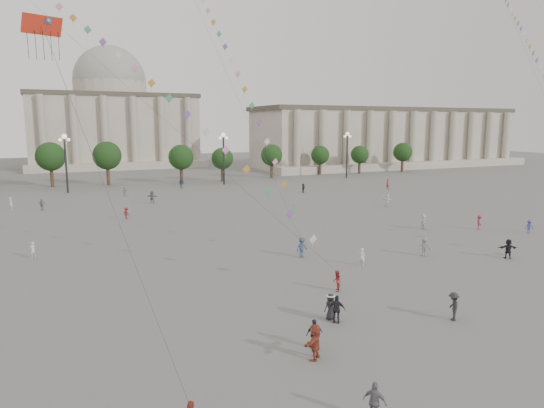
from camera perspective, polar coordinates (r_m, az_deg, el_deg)
name	(u,v)px	position (r m, az deg, el deg)	size (l,w,h in m)	color
ground	(352,315)	(32.85, 9.43, -12.77)	(360.00, 360.00, 0.00)	#565451
hall_east	(388,138)	(150.62, 13.49, 7.59)	(84.00, 26.22, 17.20)	#A39B89
hall_central	(112,118)	(155.36, -18.29, 9.57)	(48.30, 34.30, 35.50)	#A39B89
tree_row	(143,158)	(104.82, -14.96, 5.23)	(137.12, 5.12, 8.00)	#38271C
lamp_post_mid_west	(65,152)	(95.33, -23.15, 5.60)	(2.00, 0.90, 10.65)	#262628
lamp_post_mid_east	(223,149)	(100.58, -5.73, 6.46)	(2.00, 0.90, 10.65)	#262628
lamp_post_far_east	(347,146)	(113.78, 8.83, 6.72)	(2.00, 0.90, 10.65)	#262628
person_crowd_0	(181,183)	(96.56, -10.63, 2.42)	(1.12, 0.47, 1.92)	navy
person_crowd_3	(508,249)	(50.13, 26.03, -4.75)	(1.70, 0.54, 1.84)	black
person_crowd_4	(124,191)	(88.46, -17.00, 1.46)	(1.53, 0.49, 1.65)	#ADAEA9
person_crowd_6	(424,247)	(48.05, 17.49, -4.83)	(1.16, 0.67, 1.80)	slate
person_crowd_7	(387,200)	(75.76, 13.38, 0.42)	(1.67, 0.53, 1.80)	white
person_crowd_8	(479,222)	(62.34, 23.20, -1.98)	(1.14, 0.66, 1.77)	#9C2A3E
person_crowd_9	(303,188)	(88.93, 3.70, 1.89)	(1.54, 0.49, 1.66)	black
person_crowd_10	(11,204)	(80.33, -28.37, 0.05)	(0.67, 0.44, 1.83)	silver
person_crowd_12	(152,197)	(79.02, -13.93, 0.81)	(1.81, 0.58, 1.95)	slate
person_crowd_13	(362,257)	(43.59, 10.53, -6.13)	(0.58, 0.38, 1.59)	silver
person_crowd_14	(529,227)	(62.72, 28.00, -2.37)	(0.99, 0.57, 1.54)	#393F81
person_crowd_16	(42,205)	(77.94, -25.47, -0.05)	(0.96, 0.40, 1.64)	slate
person_crowd_17	(126,213)	(66.62, -16.76, -1.03)	(1.00, 0.57, 1.54)	maroon
person_crowd_18	(453,306)	(33.36, 20.57, -11.22)	(1.19, 0.68, 1.84)	#222328
person_crowd_19	(33,250)	(50.33, -26.33, -4.89)	(0.57, 0.37, 1.55)	silver
person_crowd_20	(387,184)	(96.19, 13.42, 2.31)	(0.71, 0.47, 1.95)	maroon
person_crowd_21	(424,221)	(60.25, 17.40, -1.95)	(1.77, 0.56, 1.91)	silver
tourist_1	(337,309)	(31.17, 7.64, -12.18)	(1.06, 0.44, 1.80)	black
tourist_2	(315,342)	(26.65, 5.09, -15.84)	(1.81, 0.58, 1.95)	brown
tourist_3	(375,402)	(22.25, 11.99, -21.79)	(1.01, 0.42, 1.73)	slate
tourist_4	(314,334)	(27.93, 5.01, -14.95)	(0.97, 0.40, 1.65)	#222228
kite_flyer_0	(337,281)	(36.80, 7.63, -8.97)	(0.77, 0.60, 1.58)	#9F2E2B
kite_flyer_1	(302,247)	(45.48, 3.54, -5.12)	(1.24, 0.72, 1.93)	navy
hat_person	(331,306)	(31.69, 6.91, -11.83)	(0.87, 0.60, 1.70)	black
dragon_kite	(44,41)	(31.46, -25.22, 16.98)	(3.23, 7.97, 22.22)	red
kite_train_west	(67,19)	(54.46, -22.98, 19.38)	(31.53, 44.90, 67.77)	#3F3F3F
kite_train_mid	(206,12)	(65.73, -7.83, 21.49)	(4.46, 42.14, 62.44)	#3F3F3F
kite_train_east	(537,65)	(73.56, 28.68, 14.20)	(30.59, 39.15, 60.81)	#3F3F3F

